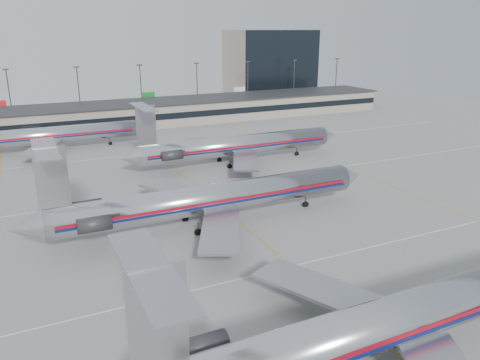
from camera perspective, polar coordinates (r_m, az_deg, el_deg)
ground at (r=46.62m, az=13.04°, el=-15.50°), size 260.00×260.00×0.00m
apron_markings at (r=53.56m, az=6.36°, el=-10.40°), size 160.00×0.15×0.02m
terminal at (r=132.12m, az=-14.15°, el=7.74°), size 162.00×17.00×6.25m
light_mast_row at (r=145.00m, az=-15.48°, el=10.67°), size 163.60×0.40×15.28m
distant_building at (r=180.82m, az=3.61°, el=13.84°), size 30.00×20.00×25.00m
jet_foreground at (r=39.78m, az=18.13°, el=-15.94°), size 49.32×29.04×12.91m
jet_second_row at (r=62.43m, az=-4.19°, el=-2.31°), size 49.66×29.24×13.00m
jet_third_row at (r=91.43m, az=-0.72°, el=4.24°), size 46.46×28.58×12.70m
jet_back_row at (r=109.28m, az=-22.81°, el=5.02°), size 44.34×27.28×12.13m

